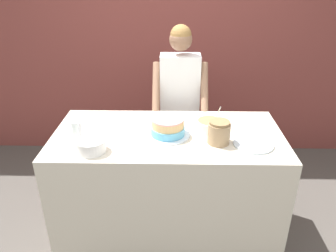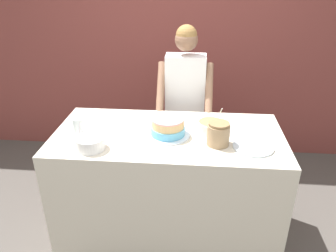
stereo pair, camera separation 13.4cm
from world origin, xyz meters
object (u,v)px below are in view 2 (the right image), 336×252
ceramic_plate (253,147)px  person_baker (185,96)px  drinking_glass (78,128)px  frosting_bowl_yellow (211,126)px  stoneware_jar (218,134)px  cake (168,128)px  frosting_bowl_pink (90,143)px

ceramic_plate → person_baker: bearing=120.8°
drinking_glass → person_baker: bearing=46.6°
person_baker → frosting_bowl_yellow: person_baker is taller
ceramic_plate → stoneware_jar: (-0.23, 0.02, 0.07)m
stoneware_jar → ceramic_plate: bearing=-6.2°
cake → ceramic_plate: bearing=-12.5°
frosting_bowl_pink → drinking_glass: (-0.13, 0.16, 0.02)m
drinking_glass → ceramic_plate: size_ratio=0.50×
drinking_glass → ceramic_plate: (1.18, -0.06, -0.06)m
person_baker → drinking_glass: bearing=-133.4°
frosting_bowl_pink → frosting_bowl_yellow: bearing=22.1°
drinking_glass → frosting_bowl_yellow: bearing=9.9°
stoneware_jar → frosting_bowl_pink: bearing=-171.1°
cake → ceramic_plate: 0.58m
cake → stoneware_jar: (0.34, -0.10, 0.02)m
frosting_bowl_yellow → cake: bearing=-163.3°
frosting_bowl_pink → stoneware_jar: frosting_bowl_pink is taller
frosting_bowl_pink → drinking_glass: bearing=129.0°
drinking_glass → stoneware_jar: (0.95, -0.03, 0.01)m
person_baker → stoneware_jar: size_ratio=9.97×
frosting_bowl_yellow → frosting_bowl_pink: (-0.78, -0.32, 0.00)m
person_baker → frosting_bowl_pink: 1.07m
ceramic_plate → frosting_bowl_yellow: bearing=141.9°
person_baker → frosting_bowl_yellow: 0.62m
person_baker → cake: (-0.09, -0.68, 0.02)m
cake → drinking_glass: (-0.62, -0.07, 0.01)m
frosting_bowl_yellow → drinking_glass: (-0.91, -0.16, 0.03)m
frosting_bowl_yellow → ceramic_plate: size_ratio=0.75×
person_baker → ceramic_plate: 0.93m
person_baker → frosting_bowl_yellow: size_ratio=7.89×
person_baker → ceramic_plate: (0.48, -0.80, -0.03)m
frosting_bowl_yellow → drinking_glass: frosting_bowl_yellow is taller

